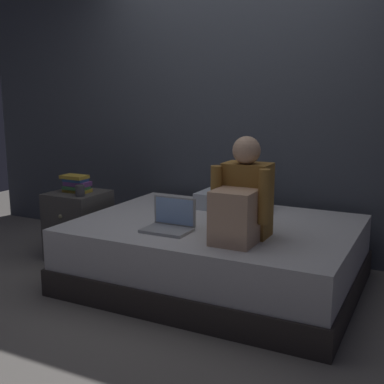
{
  "coord_description": "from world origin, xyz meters",
  "views": [
    {
      "loc": [
        1.61,
        -2.88,
        1.4
      ],
      "look_at": [
        0.1,
        0.1,
        0.73
      ],
      "focal_mm": 46.26,
      "sensor_mm": 36.0,
      "label": 1
    }
  ],
  "objects_px": {
    "bed": "(216,254)",
    "book_stack": "(76,184)",
    "nightstand": "(79,225)",
    "laptop": "(170,222)",
    "mug": "(80,191)",
    "person_sitting": "(242,201)",
    "pillow": "(234,201)"
  },
  "relations": [
    {
      "from": "bed",
      "to": "book_stack",
      "type": "xyz_separation_m",
      "value": [
        -1.31,
        0.03,
        0.41
      ]
    },
    {
      "from": "nightstand",
      "to": "laptop",
      "type": "xyz_separation_m",
      "value": [
        1.11,
        -0.37,
        0.24
      ]
    },
    {
      "from": "mug",
      "to": "nightstand",
      "type": "bearing_deg",
      "value": 137.31
    },
    {
      "from": "person_sitting",
      "to": "pillow",
      "type": "height_order",
      "value": "person_sitting"
    },
    {
      "from": "person_sitting",
      "to": "mug",
      "type": "relative_size",
      "value": 7.28
    },
    {
      "from": "mug",
      "to": "laptop",
      "type": "bearing_deg",
      "value": -14.38
    },
    {
      "from": "nightstand",
      "to": "person_sitting",
      "type": "bearing_deg",
      "value": -11.73
    },
    {
      "from": "pillow",
      "to": "bed",
      "type": "bearing_deg",
      "value": -83.81
    },
    {
      "from": "book_stack",
      "to": "nightstand",
      "type": "bearing_deg",
      "value": -16.83
    },
    {
      "from": "laptop",
      "to": "book_stack",
      "type": "height_order",
      "value": "book_stack"
    },
    {
      "from": "person_sitting",
      "to": "bed",
      "type": "bearing_deg",
      "value": 135.65
    },
    {
      "from": "laptop",
      "to": "mug",
      "type": "bearing_deg",
      "value": 165.62
    },
    {
      "from": "mug",
      "to": "person_sitting",
      "type": "bearing_deg",
      "value": -8.25
    },
    {
      "from": "book_stack",
      "to": "laptop",
      "type": "bearing_deg",
      "value": -18.49
    },
    {
      "from": "nightstand",
      "to": "pillow",
      "type": "xyz_separation_m",
      "value": [
        1.25,
        0.42,
        0.25
      ]
    },
    {
      "from": "person_sitting",
      "to": "book_stack",
      "type": "relative_size",
      "value": 2.71
    },
    {
      "from": "bed",
      "to": "mug",
      "type": "relative_size",
      "value": 22.22
    },
    {
      "from": "laptop",
      "to": "person_sitting",
      "type": "bearing_deg",
      "value": 3.93
    },
    {
      "from": "person_sitting",
      "to": "laptop",
      "type": "distance_m",
      "value": 0.55
    },
    {
      "from": "book_stack",
      "to": "person_sitting",
      "type": "bearing_deg",
      "value": -11.76
    },
    {
      "from": "bed",
      "to": "laptop",
      "type": "xyz_separation_m",
      "value": [
        -0.19,
        -0.34,
        0.3
      ]
    },
    {
      "from": "pillow",
      "to": "nightstand",
      "type": "bearing_deg",
      "value": -161.38
    },
    {
      "from": "laptop",
      "to": "bed",
      "type": "bearing_deg",
      "value": 60.36
    },
    {
      "from": "person_sitting",
      "to": "book_stack",
      "type": "distance_m",
      "value": 1.66
    },
    {
      "from": "laptop",
      "to": "mug",
      "type": "height_order",
      "value": "laptop"
    },
    {
      "from": "person_sitting",
      "to": "pillow",
      "type": "xyz_separation_m",
      "value": [
        -0.36,
        0.76,
        -0.19
      ]
    },
    {
      "from": "book_stack",
      "to": "pillow",
      "type": "bearing_deg",
      "value": 18.37
    },
    {
      "from": "nightstand",
      "to": "book_stack",
      "type": "xyz_separation_m",
      "value": [
        -0.01,
        0.0,
        0.36
      ]
    },
    {
      "from": "laptop",
      "to": "pillow",
      "type": "height_order",
      "value": "laptop"
    },
    {
      "from": "laptop",
      "to": "mug",
      "type": "xyz_separation_m",
      "value": [
        -0.98,
        0.25,
        0.09
      ]
    },
    {
      "from": "laptop",
      "to": "mug",
      "type": "distance_m",
      "value": 1.01
    },
    {
      "from": "book_stack",
      "to": "mug",
      "type": "bearing_deg",
      "value": -41.37
    }
  ]
}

